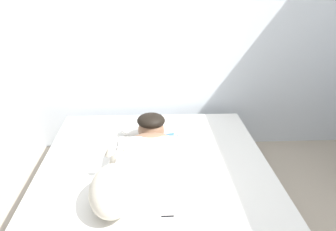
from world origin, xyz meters
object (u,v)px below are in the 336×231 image
pillow (155,129)px  cell_phone (167,209)px  coffee_cup (169,137)px  bed (156,191)px  person_lying (152,159)px  dog (114,186)px

pillow → cell_phone: 0.99m
pillow → coffee_cup: pillow is taller
bed → pillow: 0.57m
bed → coffee_cup: (0.11, 0.40, 0.22)m
bed → person_lying: 0.30m
coffee_cup → cell_phone: size_ratio=0.89×
pillow → dog: bearing=-104.9°
coffee_cup → pillow: bearing=130.2°
person_lying → coffee_cup: size_ratio=7.36×
dog → coffee_cup: 0.85m
person_lying → cell_phone: bearing=-79.2°
dog → person_lying: bearing=55.0°
pillow → cell_phone: pillow is taller
dog → coffee_cup: dog is taller
person_lying → dog: size_ratio=1.60×
bed → cell_phone: 0.51m
pillow → dog: (-0.24, -0.90, 0.05)m
pillow → person_lying: person_lying is taller
coffee_cup → cell_phone: 0.87m
bed → coffee_cup: coffee_cup is taller
bed → coffee_cup: 0.47m
coffee_cup → bed: bearing=-105.5°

